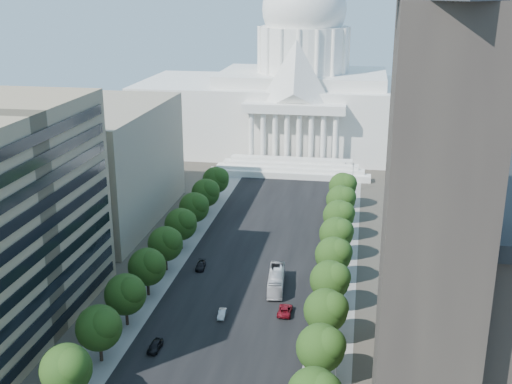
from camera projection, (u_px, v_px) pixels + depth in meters
The scene contains 32 objects.
road_asphalt at pixel (261, 244), 153.89m from camera, with size 30.00×260.00×0.01m, color black.
sidewalk_left at pixel (185, 239), 156.91m from camera, with size 8.00×260.00×0.02m, color gray.
sidewalk_right at pixel (341, 249), 150.86m from camera, with size 8.00×260.00×0.02m, color gray.
capitol at pixel (302, 96), 236.69m from camera, with size 120.00×56.00×73.00m.
office_block_left_far at pixel (85, 164), 166.28m from camera, with size 38.00×52.00×30.00m, color gray.
tree_l_b at pixel (67, 369), 92.63m from camera, with size 7.79×7.60×9.97m.
tree_l_c at pixel (100, 327), 103.89m from camera, with size 7.79×7.60×9.97m.
tree_l_d at pixel (127, 293), 115.14m from camera, with size 7.79×7.60×9.97m.
tree_l_e at pixel (148, 266), 126.39m from camera, with size 7.79×7.60×9.97m.
tree_l_f at pixel (166, 243), 137.65m from camera, with size 7.79×7.60×9.97m.
tree_l_g at pixel (182, 223), 148.90m from camera, with size 7.79×7.60×9.97m.
tree_l_h at pixel (195, 207), 160.15m from camera, with size 7.79×7.60×9.97m.
tree_l_i at pixel (207, 192), 171.40m from camera, with size 7.79×7.60×9.97m.
tree_l_j at pixel (217, 179), 182.66m from camera, with size 7.79×7.60×9.97m.
tree_r_c at pixel (323, 347), 98.15m from camera, with size 7.79×7.60×9.97m.
tree_r_d at pixel (328, 310), 109.41m from camera, with size 7.79×7.60×9.97m.
tree_r_e at pixel (331, 279), 120.66m from camera, with size 7.79×7.60×9.97m.
tree_r_f at pixel (335, 254), 131.91m from camera, with size 7.79×7.60×9.97m.
tree_r_g at pixel (338, 233), 143.17m from camera, with size 7.79×7.60×9.97m.
tree_r_h at pixel (340, 215), 154.42m from camera, with size 7.79×7.60×9.97m.
tree_r_i at pixel (342, 199), 165.67m from camera, with size 7.79×7.60×9.97m.
tree_r_j at pixel (344, 186), 176.92m from camera, with size 7.79×7.60×9.97m.
streetlight_b at pixel (332, 354), 97.34m from camera, with size 2.61×0.44×9.00m.
streetlight_c at pixel (340, 283), 120.79m from camera, with size 2.61×0.44×9.00m.
streetlight_d at pixel (345, 234), 144.23m from camera, with size 2.61×0.44×9.00m.
streetlight_e at pixel (348, 199), 167.67m from camera, with size 2.61×0.44×9.00m.
streetlight_f at pixel (351, 173), 191.12m from camera, with size 2.61×0.44×9.00m.
car_dark_a at pixel (155, 346), 109.01m from camera, with size 1.80×4.47×1.52m, color black.
car_silver at pixel (222, 314), 119.83m from camera, with size 1.37×3.93×1.30m, color #AAADB2.
car_red at pixel (285, 310), 121.06m from camera, with size 2.50×5.43×1.51m, color maroon.
car_dark_b at pixel (201, 266), 140.28m from camera, with size 1.90×4.66×1.35m, color black.
city_bus at pixel (276, 280), 130.95m from camera, with size 2.99×12.77×3.56m, color silver.
Camera 1 is at (22.67, -50.71, 59.37)m, focal length 45.00 mm.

